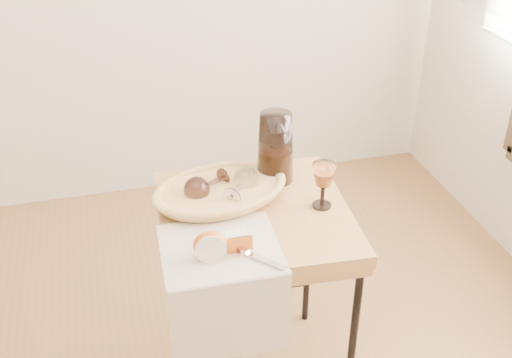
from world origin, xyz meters
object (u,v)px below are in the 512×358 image
object	(u,v)px
side_table	(254,301)
pitcher	(275,147)
table_knife	(248,252)
tea_towel	(220,249)
apple_half	(210,245)
goblet_lying_b	(240,187)
bread_basket	(220,193)
goblet_lying_a	(208,184)
wine_goblet	(323,186)

from	to	relation	value
side_table	pitcher	world-z (taller)	pitcher
side_table	table_knife	xyz separation A→B (m)	(-0.07, -0.21, 0.37)
tea_towel	apple_half	size ratio (longest dim) A/B	3.53
goblet_lying_b	table_knife	xyz separation A→B (m)	(-0.04, -0.27, -0.04)
tea_towel	bread_basket	bearing A→B (deg)	79.67
tea_towel	bread_basket	size ratio (longest dim) A/B	0.86
tea_towel	goblet_lying_b	size ratio (longest dim) A/B	2.49
apple_half	table_knife	bearing A→B (deg)	-3.53
pitcher	goblet_lying_b	bearing A→B (deg)	-150.25
side_table	table_knife	size ratio (longest dim) A/B	3.34
goblet_lying_a	goblet_lying_b	distance (m)	0.10
side_table	goblet_lying_b	distance (m)	0.41
tea_towel	table_knife	distance (m)	0.08
apple_half	side_table	bearing A→B (deg)	53.96
goblet_lying_a	apple_half	size ratio (longest dim) A/B	1.40
table_knife	apple_half	bearing A→B (deg)	-140.83
bread_basket	apple_half	bearing A→B (deg)	-119.25
table_knife	wine_goblet	bearing A→B (deg)	81.04
pitcher	table_knife	xyz separation A→B (m)	(-0.18, -0.37, -0.10)
side_table	goblet_lying_a	bearing A→B (deg)	140.30
goblet_lying_b	table_knife	distance (m)	0.27
apple_half	wine_goblet	bearing A→B (deg)	28.92
side_table	goblet_lying_b	xyz separation A→B (m)	(-0.03, 0.06, 0.41)
goblet_lying_b	pitcher	xyz separation A→B (m)	(0.14, 0.10, 0.06)
pitcher	table_knife	distance (m)	0.42
pitcher	apple_half	size ratio (longest dim) A/B	2.96
goblet_lying_b	wine_goblet	xyz separation A→B (m)	(0.23, -0.09, 0.02)
side_table	wine_goblet	world-z (taller)	wine_goblet
goblet_lying_b	pitcher	world-z (taller)	pitcher
bread_basket	wine_goblet	size ratio (longest dim) A/B	2.55
wine_goblet	apple_half	bearing A→B (deg)	-156.04
side_table	pitcher	size ratio (longest dim) A/B	2.66
tea_towel	bread_basket	distance (m)	0.25
side_table	apple_half	distance (m)	0.48
tea_towel	pitcher	size ratio (longest dim) A/B	1.19
goblet_lying_a	goblet_lying_b	world-z (taller)	same
side_table	wine_goblet	bearing A→B (deg)	-8.58
tea_towel	goblet_lying_a	size ratio (longest dim) A/B	2.52
side_table	tea_towel	xyz separation A→B (m)	(-0.14, -0.16, 0.36)
bread_basket	goblet_lying_a	distance (m)	0.05
bread_basket	pitcher	xyz separation A→B (m)	(0.19, 0.08, 0.09)
tea_towel	pitcher	xyz separation A→B (m)	(0.25, 0.32, 0.11)
goblet_lying_a	table_knife	bearing A→B (deg)	69.38
bread_basket	side_table	bearing A→B (deg)	-56.12
tea_towel	table_knife	xyz separation A→B (m)	(0.07, -0.05, 0.01)
side_table	tea_towel	size ratio (longest dim) A/B	2.23
goblet_lying_b	apple_half	xyz separation A→B (m)	(-0.14, -0.25, -0.00)
goblet_lying_a	pitcher	size ratio (longest dim) A/B	0.47
side_table	goblet_lying_a	world-z (taller)	goblet_lying_a
bread_basket	wine_goblet	bearing A→B (deg)	-33.68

